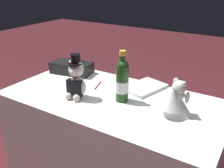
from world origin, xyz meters
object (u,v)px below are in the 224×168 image
teddy_bear_bride (176,100)px  champagne_bottle (122,80)px  signing_pen (98,85)px  gift_case_black (72,68)px  guestbook (145,87)px  teddy_bear_groom (76,81)px

teddy_bear_bride → champagne_bottle: (-0.36, -0.01, 0.05)m
signing_pen → gift_case_black: 0.36m
guestbook → teddy_bear_groom: bearing=-115.6°
gift_case_black → teddy_bear_groom: bearing=-45.8°
signing_pen → gift_case_black: size_ratio=0.40×
teddy_bear_bride → guestbook: bearing=142.7°
teddy_bear_bride → signing_pen: 0.65m
signing_pen → gift_case_black: (-0.34, 0.10, 0.04)m
teddy_bear_groom → champagne_bottle: champagne_bottle is taller
teddy_bear_bride → gift_case_black: 1.00m
teddy_bear_bride → gift_case_black: teddy_bear_bride is taller
signing_pen → champagne_bottle: bearing=-23.4°
teddy_bear_bride → gift_case_black: size_ratio=0.61×
champagne_bottle → signing_pen: size_ratio=2.33×
champagne_bottle → signing_pen: 0.33m
champagne_bottle → guestbook: champagne_bottle is taller
teddy_bear_groom → gift_case_black: teddy_bear_groom is taller
teddy_bear_bride → champagne_bottle: size_ratio=0.65×
signing_pen → guestbook: (0.32, 0.13, 0.01)m
teddy_bear_bride → signing_pen: teddy_bear_bride is taller
signing_pen → guestbook: 0.35m
teddy_bear_bride → signing_pen: size_ratio=1.51×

